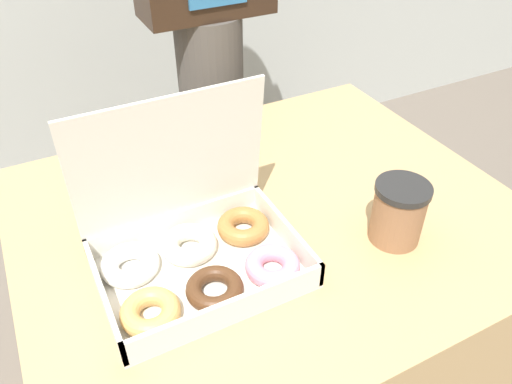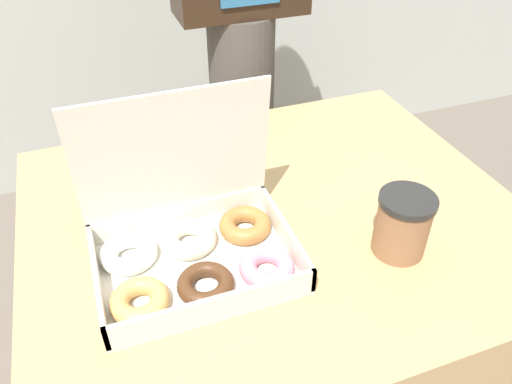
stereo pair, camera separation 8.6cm
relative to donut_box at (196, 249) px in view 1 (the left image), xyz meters
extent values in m
cube|color=tan|center=(0.19, 0.08, -0.40)|extent=(0.99, 0.82, 0.72)
cube|color=silver|center=(0.00, -0.02, -0.04)|extent=(0.34, 0.25, 0.01)
cube|color=silver|center=(-0.17, -0.02, -0.01)|extent=(0.01, 0.25, 0.05)
cube|color=silver|center=(0.17, -0.02, -0.01)|extent=(0.01, 0.25, 0.05)
cube|color=silver|center=(0.00, -0.14, -0.01)|extent=(0.34, 0.01, 0.05)
cube|color=silver|center=(0.00, 0.10, -0.01)|extent=(0.34, 0.01, 0.05)
cube|color=silver|center=(0.00, 0.09, 0.13)|extent=(0.34, 0.03, 0.25)
torus|color=tan|center=(-0.11, -0.08, -0.02)|extent=(0.13, 0.13, 0.03)
torus|color=white|center=(-0.11, 0.04, -0.02)|extent=(0.12, 0.12, 0.03)
torus|color=#4C2D19|center=(0.00, -0.08, -0.02)|extent=(0.13, 0.13, 0.03)
torus|color=silver|center=(0.00, 0.04, -0.02)|extent=(0.12, 0.12, 0.03)
torus|color=pink|center=(0.11, -0.08, -0.02)|extent=(0.11, 0.11, 0.03)
torus|color=#A87038|center=(0.11, 0.04, -0.02)|extent=(0.13, 0.13, 0.03)
cylinder|color=#8C6042|center=(0.36, -0.10, 0.01)|extent=(0.10, 0.10, 0.11)
cylinder|color=black|center=(0.36, -0.10, 0.07)|extent=(0.10, 0.10, 0.01)
cylinder|color=#4C4742|center=(0.34, 0.74, -0.31)|extent=(0.20, 0.20, 0.91)
camera|label=1|loc=(-0.19, -0.60, 0.60)|focal=35.00mm
camera|label=2|loc=(-0.11, -0.63, 0.60)|focal=35.00mm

